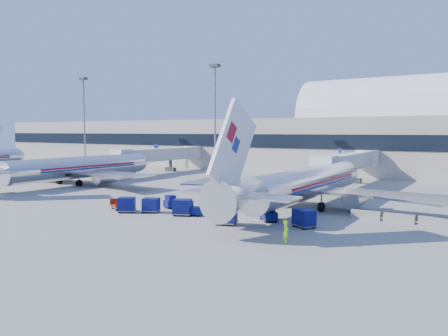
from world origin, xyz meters
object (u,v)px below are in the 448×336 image
Objects in this scene: mast_west at (215,103)px; barrier_near at (366,215)px; tug_right at (268,213)px; tug_left at (173,202)px; cart_train_a at (182,207)px; jetbridge_mid at (164,155)px; barrier_far at (435,222)px; cart_solo_near at (226,215)px; barrier_mid at (399,218)px; airliner_main at (304,184)px; cart_open_red at (119,206)px; cart_solo_far at (304,218)px; mast_far_west at (84,109)px; cart_train_b at (151,205)px; tug_lead at (192,209)px; airliner_mid at (74,168)px; ramp_worker at (286,231)px; cart_train_c at (127,204)px; jetbridge_near at (350,162)px.

barrier_near is at bearing -36.38° from mast_west.
barrier_near is 10.33m from tug_right.
cart_train_a reaches higher than tug_left.
barrier_near is (52.40, -28.81, -3.48)m from jetbridge_mid.
barrier_far is 20.17m from cart_solo_near.
cart_train_a is at bearing -156.65° from barrier_mid.
airliner_main is 13.99× the size of tug_left.
mast_west is 42.41m from cart_open_red.
airliner_main is 10.74m from cart_solo_far.
barrier_near is (38.00, -28.00, -14.34)m from mast_west.
cart_solo_far is at bearing -25.42° from mast_far_west.
mast_far_west reaches higher than barrier_mid.
cart_solo_near is (10.69, -0.85, 0.07)m from cart_train_b.
tug_lead is (35.88, -37.14, -3.22)m from jetbridge_mid.
airliner_mid reaches higher than ramp_worker.
airliner_main is 18.08m from cart_train_b.
barrier_far is at bearing -32.12° from mast_west.
tug_lead is 5.06m from cart_train_b.
cart_train_a reaches higher than tug_right.
cart_train_c reaches higher than tug_right.
barrier_near is at bearing -33.52° from ramp_worker.
jetbridge_mid reaches higher than barrier_far.
cart_train_b is (-24.77, -9.37, 0.42)m from barrier_mid.
mast_far_west reaches higher than jetbridge_mid.
tug_lead is 7.70m from cart_train_c.
cart_train_c reaches higher than cart_train_b.
barrier_mid is at bearing -19.00° from mast_far_west.
cart_train_a is (-0.81, -0.57, 0.24)m from tug_lead.
airliner_mid reaches higher than jetbridge_near.
ramp_worker reaches higher than barrier_near.
cart_solo_far reaches higher than cart_train_b.
airliner_main is at bearing 35.75° from tug_lead.
cart_solo_near is (-2.53, -4.02, 0.18)m from tug_right.
cart_train_a is at bearing -117.19° from tug_right.
barrier_mid is 1.21× the size of cart_train_a.
barrier_mid is at bearing -2.69° from airliner_mid.
jetbridge_mid is 56.43m from tug_right.
cart_solo_far is (-3.90, -7.22, 0.50)m from barrier_near.
airliner_main is at bearing -84.78° from jetbridge_near.
cart_train_b is at bearing -146.15° from cart_solo_far.
mast_far_west is 8.48× the size of tug_left.
tug_lead reaches higher than cart_open_red.
jetbridge_near reaches higher than ramp_worker.
airliner_main is 19.98× the size of ramp_worker.
ramp_worker is at bearing -102.81° from barrier_near.
barrier_mid is 1.61× the size of ramp_worker.
barrier_mid is at bearing -0.70° from cart_train_b.
tug_right is at bearing -19.36° from cart_train_c.
mast_far_west is 83.21m from cart_solo_far.
cart_open_red is (-4.43, -0.65, -0.46)m from cart_train_b.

